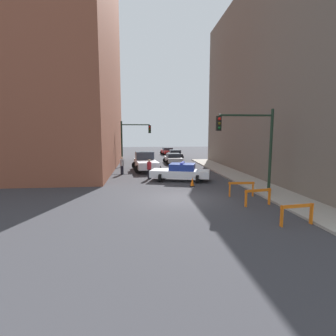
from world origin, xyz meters
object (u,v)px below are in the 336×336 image
barrier_back (241,187)px  traffic_cone (192,182)px  traffic_light_far (131,137)px  police_car (181,172)px  parked_car_mid (175,154)px  traffic_light_near (253,138)px  parked_car_far (167,151)px  barrier_front (297,211)px  pedestrian_corner (122,165)px  white_truck (145,162)px  barrier_mid (258,194)px  pedestrian_crossing (149,169)px  parked_car_near (173,158)px

barrier_back → traffic_cone: size_ratio=2.44×
traffic_light_far → barrier_back: (7.12, -15.38, -2.78)m
police_car → traffic_cone: size_ratio=7.67×
barrier_back → parked_car_mid: bearing=91.9°
traffic_light_near → parked_car_far: (-2.24, 30.82, -2.86)m
barrier_front → barrier_back: same height
barrier_back → traffic_cone: bearing=125.0°
traffic_light_near → pedestrian_corner: bearing=134.7°
traffic_light_near → pedestrian_corner: size_ratio=3.13×
white_truck → pedestrian_corner: bearing=-139.1°
traffic_light_near → traffic_light_far: 16.77m
traffic_cone → parked_car_mid: bearing=85.9°
traffic_light_far → barrier_mid: bearing=-67.6°
pedestrian_crossing → barrier_front: pedestrian_crossing is taller
pedestrian_crossing → traffic_cone: bearing=-53.8°
police_car → pedestrian_corner: size_ratio=3.03×
traffic_light_near → traffic_cone: (-3.28, 2.72, -3.21)m
traffic_light_near → traffic_light_far: bearing=118.6°
traffic_cone → parked_car_near: bearing=88.5°
parked_car_far → pedestrian_corner: 22.92m
pedestrian_corner → barrier_front: (8.21, -14.64, -0.24)m
parked_car_far → barrier_front: parked_car_far is taller
traffic_light_far → parked_car_near: bearing=25.7°
pedestrian_crossing → barrier_back: pedestrian_crossing is taller
police_car → traffic_light_far: bearing=39.7°
white_truck → parked_car_near: bearing=52.9°
traffic_light_far → barrier_back: bearing=-65.2°
parked_car_far → barrier_mid: (1.41, -33.57, -0.06)m
white_truck → barrier_back: 13.14m
white_truck → parked_car_far: 20.06m
pedestrian_corner → barrier_mid: 14.04m
traffic_light_far → parked_car_mid: (6.29, 9.46, -2.72)m
white_truck → parked_car_mid: size_ratio=1.30×
barrier_back → parked_car_near: bearing=96.3°
traffic_light_near → barrier_back: traffic_light_near is taller
barrier_mid → traffic_cone: size_ratio=2.41×
parked_car_near → parked_car_mid: size_ratio=1.02×
pedestrian_corner → barrier_front: 16.78m
police_car → parked_car_mid: 19.27m
pedestrian_corner → traffic_cone: (5.47, -6.13, -0.54)m
traffic_light_far → barrier_front: traffic_light_far is taller
traffic_light_near → barrier_back: (-0.91, -0.66, -2.91)m
traffic_light_near → traffic_cone: bearing=140.4°
police_car → barrier_back: (2.87, -5.68, -0.11)m
parked_car_near → barrier_back: parked_car_near is taller
barrier_back → pedestrian_corner: bearing=129.5°
barrier_front → traffic_cone: size_ratio=2.43×
barrier_front → barrier_mid: same height
traffic_light_near → pedestrian_crossing: bearing=135.7°
traffic_light_far → pedestrian_corner: 6.44m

